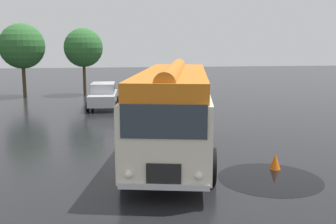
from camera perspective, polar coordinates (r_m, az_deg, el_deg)
name	(u,v)px	position (r m, az deg, el deg)	size (l,w,h in m)	color
ground_plane	(169,160)	(14.51, 0.07, -6.95)	(120.00, 120.00, 0.00)	black
vintage_bus	(174,106)	(14.80, 0.86, 0.91)	(4.59, 10.38, 3.49)	silver
car_near_left	(103,95)	(26.44, -9.38, 2.40)	(2.15, 4.29, 1.66)	#B7BABF
car_mid_left	(143,94)	(26.77, -3.69, 2.60)	(2.42, 4.41, 1.66)	#144C28
tree_left_of_centre	(23,46)	(33.80, -20.29, 8.98)	(3.60, 3.60, 5.85)	#4C3823
tree_centre	(83,47)	(33.65, -12.25, 9.14)	(3.21, 3.21, 5.52)	#4C3823
traffic_cone	(275,161)	(13.87, 15.30, -6.92)	(0.36, 0.36, 0.55)	orange
puddle_patch	(270,179)	(12.95, 14.53, -9.34)	(3.26, 3.26, 0.01)	black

